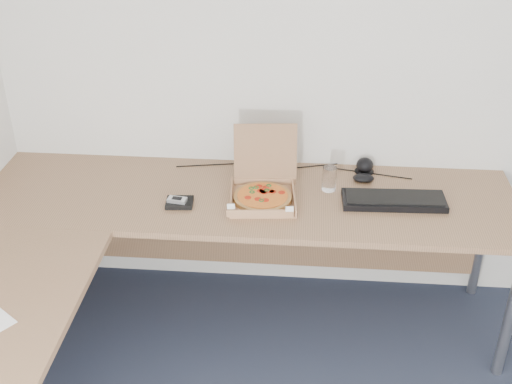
# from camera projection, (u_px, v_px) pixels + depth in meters

# --- Properties ---
(room_shell) EXTENTS (3.50, 3.50, 2.50)m
(room_shell) POSITION_uv_depth(u_px,v_px,m) (399.00, 312.00, 1.59)
(room_shell) COLOR silver
(room_shell) RESTS_ON ground
(desk) EXTENTS (2.50, 2.20, 0.73)m
(desk) POSITION_uv_depth(u_px,v_px,m) (161.00, 250.00, 2.76)
(desk) COLOR #8F6747
(desk) RESTS_ON ground
(pizza_box) EXTENTS (0.30, 0.35, 0.30)m
(pizza_box) POSITION_uv_depth(u_px,v_px,m) (263.00, 193.00, 3.04)
(pizza_box) COLOR #AE7C54
(pizza_box) RESTS_ON desk
(drinking_glass) EXTENTS (0.07, 0.07, 0.12)m
(drinking_glass) POSITION_uv_depth(u_px,v_px,m) (329.00, 179.00, 3.11)
(drinking_glass) COLOR silver
(drinking_glass) RESTS_ON desk
(keyboard) EXTENTS (0.47, 0.18, 0.03)m
(keyboard) POSITION_uv_depth(u_px,v_px,m) (394.00, 200.00, 3.02)
(keyboard) COLOR black
(keyboard) RESTS_ON desk
(mouse) EXTENTS (0.11, 0.08, 0.04)m
(mouse) POSITION_uv_depth(u_px,v_px,m) (363.00, 178.00, 3.20)
(mouse) COLOR black
(mouse) RESTS_ON desk
(wallet) EXTENTS (0.13, 0.11, 0.02)m
(wallet) POSITION_uv_depth(u_px,v_px,m) (180.00, 203.00, 3.01)
(wallet) COLOR black
(wallet) RESTS_ON desk
(phone) EXTENTS (0.09, 0.06, 0.02)m
(phone) POSITION_uv_depth(u_px,v_px,m) (177.00, 200.00, 3.00)
(phone) COLOR #B2B5BA
(phone) RESTS_ON wallet
(dome_speaker) EXTENTS (0.10, 0.10, 0.08)m
(dome_speaker) POSITION_uv_depth(u_px,v_px,m) (365.00, 164.00, 3.27)
(dome_speaker) COLOR black
(dome_speaker) RESTS_ON desk
(cable_bundle) EXTENTS (0.57, 0.12, 0.01)m
(cable_bundle) POSITION_uv_depth(u_px,v_px,m) (288.00, 169.00, 3.31)
(cable_bundle) COLOR black
(cable_bundle) RESTS_ON desk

